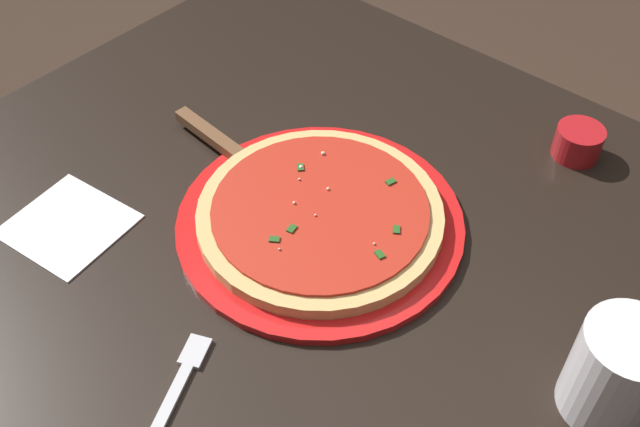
{
  "coord_description": "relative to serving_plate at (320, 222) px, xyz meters",
  "views": [
    {
      "loc": [
        -0.4,
        0.42,
        1.4
      ],
      "look_at": [
        -0.01,
        -0.03,
        0.78
      ],
      "focal_mm": 41.26,
      "sensor_mm": 36.0,
      "label": 1
    }
  ],
  "objects": [
    {
      "name": "pizza",
      "position": [
        -0.0,
        -0.0,
        0.01
      ],
      "size": [
        0.29,
        0.29,
        0.02
      ],
      "color": "#DBB26B",
      "rests_on": "serving_plate"
    },
    {
      "name": "restaurant_table",
      "position": [
        0.01,
        0.03,
        -0.14
      ],
      "size": [
        0.98,
        0.93,
        0.76
      ],
      "color": "black",
      "rests_on": "ground_plane"
    },
    {
      "name": "serving_plate",
      "position": [
        0.0,
        0.0,
        0.0
      ],
      "size": [
        0.34,
        0.34,
        0.01
      ],
      "primitive_type": "cylinder",
      "color": "red",
      "rests_on": "restaurant_table"
    },
    {
      "name": "napkin_folded_right",
      "position": [
        0.23,
        0.2,
        -0.0
      ],
      "size": [
        0.14,
        0.14,
        0.0
      ],
      "primitive_type": "cube",
      "rotation": [
        0.0,
        0.0,
        0.12
      ],
      "color": "white",
      "rests_on": "restaurant_table"
    },
    {
      "name": "pizza_server",
      "position": [
        0.16,
        -0.01,
        0.01
      ],
      "size": [
        0.22,
        0.08,
        0.01
      ],
      "color": "silver",
      "rests_on": "serving_plate"
    },
    {
      "name": "fork",
      "position": [
        -0.05,
        0.28,
        -0.0
      ],
      "size": [
        0.09,
        0.18,
        0.0
      ],
      "color": "silver",
      "rests_on": "restaurant_table"
    },
    {
      "name": "cup_small_sauce",
      "position": [
        -0.17,
        -0.31,
        0.02
      ],
      "size": [
        0.06,
        0.06,
        0.04
      ],
      "primitive_type": "cylinder",
      "color": "#B2191E",
      "rests_on": "restaurant_table"
    },
    {
      "name": "cup_tall_drink",
      "position": [
        -0.36,
        -0.0,
        0.05
      ],
      "size": [
        0.09,
        0.09,
        0.11
      ],
      "primitive_type": "cylinder",
      "color": "silver",
      "rests_on": "restaurant_table"
    }
  ]
}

